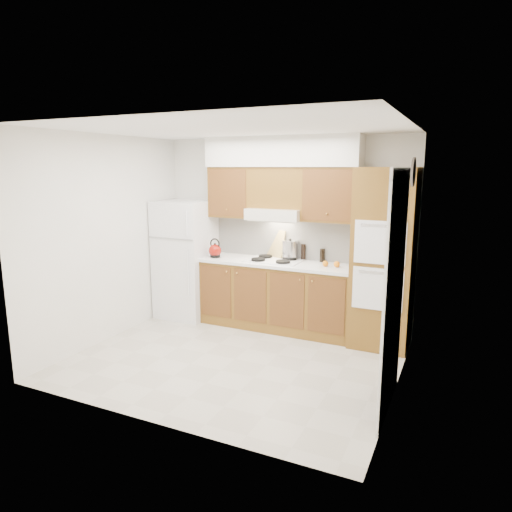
{
  "coord_description": "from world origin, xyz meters",
  "views": [
    {
      "loc": [
        2.32,
        -4.42,
        2.2
      ],
      "look_at": [
        0.06,
        0.45,
        1.15
      ],
      "focal_mm": 32.0,
      "sensor_mm": 36.0,
      "label": 1
    }
  ],
  "objects_px": {
    "oven_cabinet": "(384,259)",
    "fridge": "(186,259)",
    "kettle": "(215,251)",
    "stock_pot": "(290,249)"
  },
  "relations": [
    {
      "from": "kettle",
      "to": "stock_pot",
      "type": "height_order",
      "value": "stock_pot"
    },
    {
      "from": "fridge",
      "to": "kettle",
      "type": "height_order",
      "value": "fridge"
    },
    {
      "from": "oven_cabinet",
      "to": "kettle",
      "type": "height_order",
      "value": "oven_cabinet"
    },
    {
      "from": "oven_cabinet",
      "to": "fridge",
      "type": "bearing_deg",
      "value": -179.3
    },
    {
      "from": "fridge",
      "to": "oven_cabinet",
      "type": "xyz_separation_m",
      "value": [
        2.85,
        0.03,
        0.24
      ]
    },
    {
      "from": "fridge",
      "to": "kettle",
      "type": "distance_m",
      "value": 0.57
    },
    {
      "from": "oven_cabinet",
      "to": "stock_pot",
      "type": "height_order",
      "value": "oven_cabinet"
    },
    {
      "from": "fridge",
      "to": "oven_cabinet",
      "type": "distance_m",
      "value": 2.86
    },
    {
      "from": "kettle",
      "to": "stock_pot",
      "type": "distance_m",
      "value": 1.06
    },
    {
      "from": "kettle",
      "to": "stock_pot",
      "type": "xyz_separation_m",
      "value": [
        1.01,
        0.32,
        0.04
      ]
    }
  ]
}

